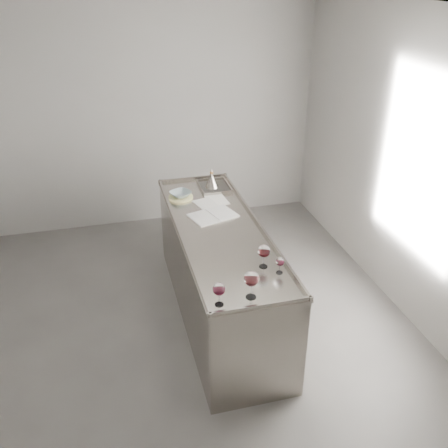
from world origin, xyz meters
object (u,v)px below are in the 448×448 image
object	(u,v)px
wine_glass_middle	(251,279)
ceramic_bowl	(181,194)
wine_glass_right	(264,252)
wine_glass_small	(280,262)
counter	(220,273)
notebook	(213,215)
wine_funnel	(212,181)
wine_glass_left	(219,290)

from	to	relation	value
wine_glass_middle	ceramic_bowl	size ratio (longest dim) A/B	1.05
wine_glass_middle	ceramic_bowl	world-z (taller)	wine_glass_middle
wine_glass_right	wine_glass_small	size ratio (longest dim) A/B	1.43
counter	notebook	bearing A→B (deg)	89.02
wine_glass_small	wine_funnel	xyz separation A→B (m)	(-0.12, 1.74, -0.03)
wine_glass_small	ceramic_bowl	size ratio (longest dim) A/B	0.66
wine_glass_left	wine_glass_middle	world-z (taller)	wine_glass_middle
notebook	wine_funnel	world-z (taller)	wine_funnel
notebook	wine_funnel	distance (m)	0.68
wine_glass_middle	wine_glass_right	distance (m)	0.42
wine_glass_left	ceramic_bowl	xyz separation A→B (m)	(0.06, 1.82, -0.08)
ceramic_bowl	wine_glass_middle	bearing A→B (deg)	-84.11
wine_glass_small	ceramic_bowl	distance (m)	1.62
notebook	wine_funnel	bearing A→B (deg)	60.43
wine_glass_small	notebook	world-z (taller)	wine_glass_small
counter	wine_glass_small	distance (m)	1.02
counter	wine_funnel	world-z (taller)	wine_funnel
wine_glass_right	ceramic_bowl	xyz separation A→B (m)	(-0.40, 1.43, -0.09)
wine_glass_small	wine_funnel	distance (m)	1.74
notebook	wine_glass_right	bearing A→B (deg)	-96.59
ceramic_bowl	wine_funnel	size ratio (longest dim) A/B	0.95
wine_glass_right	wine_glass_middle	bearing A→B (deg)	-120.92
wine_glass_middle	wine_funnel	size ratio (longest dim) A/B	0.99
wine_glass_middle	wine_glass_small	world-z (taller)	wine_glass_middle
notebook	wine_glass_small	bearing A→B (deg)	-92.96
wine_glass_middle	wine_glass_small	bearing A→B (deg)	38.73
notebook	wine_funnel	size ratio (longest dim) A/B	2.24
wine_glass_middle	wine_glass_right	xyz separation A→B (m)	(0.22, 0.36, -0.02)
ceramic_bowl	wine_glass_right	bearing A→B (deg)	-74.38
counter	wine_glass_small	bearing A→B (deg)	-71.18
wine_glass_left	wine_glass_small	xyz separation A→B (m)	(0.55, 0.27, -0.03)
wine_glass_left	wine_glass_right	xyz separation A→B (m)	(0.46, 0.39, 0.01)
notebook	counter	bearing A→B (deg)	-108.07
wine_glass_small	notebook	bearing A→B (deg)	104.13
counter	wine_glass_left	world-z (taller)	wine_glass_left
wine_glass_right	wine_funnel	xyz separation A→B (m)	(-0.03, 1.63, -0.07)
wine_glass_left	wine_glass_right	size ratio (longest dim) A/B	0.93
wine_glass_middle	counter	bearing A→B (deg)	88.20
wine_glass_right	wine_glass_small	world-z (taller)	wine_glass_right
counter	wine_funnel	bearing A→B (deg)	80.75
counter	wine_funnel	distance (m)	1.09
counter	wine_glass_left	size ratio (longest dim) A/B	13.51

